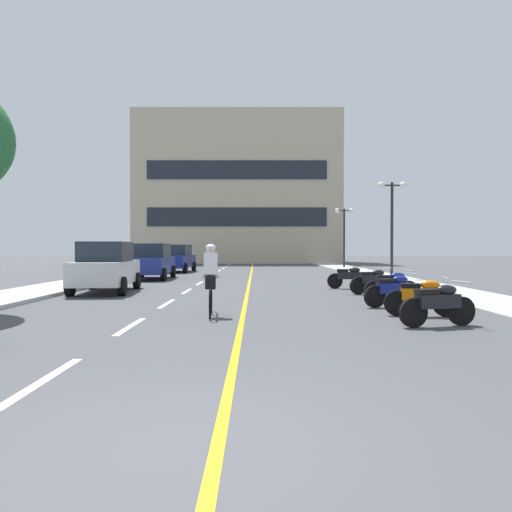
{
  "coord_description": "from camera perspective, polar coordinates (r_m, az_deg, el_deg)",
  "views": [
    {
      "loc": [
        0.56,
        -3.78,
        1.6
      ],
      "look_at": [
        0.47,
        19.55,
        1.21
      ],
      "focal_mm": 33.83,
      "sensor_mm": 36.0,
      "label": 1
    }
  ],
  "objects": [
    {
      "name": "lane_dash_2",
      "position": [
        14.11,
        -10.29,
        -5.55
      ],
      "size": [
        0.14,
        2.2,
        0.01
      ],
      "primitive_type": "cube",
      "color": "silver",
      "rests_on": "ground"
    },
    {
      "name": "motorcycle_4",
      "position": [
        13.52,
        16.19,
        -3.85
      ],
      "size": [
        1.67,
        0.69,
        0.92
      ],
      "color": "black",
      "rests_on": "ground"
    },
    {
      "name": "cyclist_rider",
      "position": [
        11.36,
        -5.17,
        -2.63
      ],
      "size": [
        0.42,
        1.77,
        1.71
      ],
      "color": "black",
      "rests_on": "ground"
    },
    {
      "name": "lane_dash_11",
      "position": [
        49.88,
        -2.73,
        -0.88
      ],
      "size": [
        0.14,
        2.2,
        0.01
      ],
      "primitive_type": "cube",
      "color": "silver",
      "rests_on": "ground"
    },
    {
      "name": "centre_line_yellow",
      "position": [
        27.83,
        -0.43,
        -2.33
      ],
      "size": [
        0.12,
        66.0,
        0.01
      ],
      "primitive_type": "cube",
      "color": "gold",
      "rests_on": "ground"
    },
    {
      "name": "motorcycle_5",
      "position": [
        15.25,
        15.95,
        -3.31
      ],
      "size": [
        1.7,
        0.6,
        0.92
      ],
      "color": "black",
      "rests_on": "ground"
    },
    {
      "name": "lane_dash_4",
      "position": [
        21.99,
        -6.48,
        -3.21
      ],
      "size": [
        0.14,
        2.2,
        0.01
      ],
      "primitive_type": "cube",
      "color": "silver",
      "rests_on": "ground"
    },
    {
      "name": "street_lamp_far",
      "position": [
        37.92,
        10.6,
        3.81
      ],
      "size": [
        1.46,
        0.36,
        4.55
      ],
      "color": "black",
      "rests_on": "curb_right"
    },
    {
      "name": "lane_dash_9",
      "position": [
        41.89,
        -3.29,
        -1.23
      ],
      "size": [
        0.14,
        2.2,
        0.01
      ],
      "primitive_type": "cube",
      "color": "silver",
      "rests_on": "ground"
    },
    {
      "name": "motorcycle_2",
      "position": [
        10.48,
        20.96,
        -5.27
      ],
      "size": [
        1.68,
        0.67,
        0.92
      ],
      "color": "black",
      "rests_on": "ground"
    },
    {
      "name": "motorcycle_3",
      "position": [
        11.9,
        19.23,
        -4.52
      ],
      "size": [
        1.7,
        0.6,
        0.92
      ],
      "color": "black",
      "rests_on": "ground"
    },
    {
      "name": "curb_left",
      "position": [
        28.89,
        -15.38,
        -2.13
      ],
      "size": [
        2.4,
        72.0,
        0.12
      ],
      "primitive_type": "cube",
      "color": "#A8A8A3",
      "rests_on": "ground"
    },
    {
      "name": "curb_right",
      "position": [
        28.61,
        13.64,
        -2.15
      ],
      "size": [
        2.4,
        72.0,
        0.12
      ],
      "primitive_type": "cube",
      "color": "#A8A8A3",
      "rests_on": "ground"
    },
    {
      "name": "lane_dash_0",
      "position": [
        6.52,
        -23.56,
        -13.27
      ],
      "size": [
        0.14,
        2.2,
        0.01
      ],
      "primitive_type": "cube",
      "color": "silver",
      "rests_on": "ground"
    },
    {
      "name": "lane_dash_1",
      "position": [
        10.24,
        -14.41,
        -8.03
      ],
      "size": [
        0.14,
        2.2,
        0.01
      ],
      "primitive_type": "cube",
      "color": "silver",
      "rests_on": "ground"
    },
    {
      "name": "lane_dash_5",
      "position": [
        25.96,
        -5.45,
        -2.57
      ],
      "size": [
        0.14,
        2.2,
        0.01
      ],
      "primitive_type": "cube",
      "color": "silver",
      "rests_on": "ground"
    },
    {
      "name": "motorcycle_6",
      "position": [
        17.15,
        13.91,
        -2.83
      ],
      "size": [
        1.68,
        0.68,
        0.92
      ],
      "color": "black",
      "rests_on": "ground"
    },
    {
      "name": "street_lamp_mid",
      "position": [
        25.21,
        15.99,
        5.61
      ],
      "size": [
        1.46,
        0.36,
        4.8
      ],
      "color": "black",
      "rests_on": "curb_right"
    },
    {
      "name": "motorcycle_7",
      "position": [
        19.16,
        11.21,
        -2.43
      ],
      "size": [
        1.69,
        0.63,
        0.92
      ],
      "color": "black",
      "rests_on": "ground"
    },
    {
      "name": "lane_dash_7",
      "position": [
        33.92,
        -4.12,
        -1.74
      ],
      "size": [
        0.14,
        2.2,
        0.01
      ],
      "primitive_type": "cube",
      "color": "silver",
      "rests_on": "ground"
    },
    {
      "name": "parked_car_near",
      "position": [
        18.18,
        -17.08,
        -1.24
      ],
      "size": [
        2.17,
        4.31,
        1.82
      ],
      "color": "black",
      "rests_on": "ground"
    },
    {
      "name": "office_building",
      "position": [
        53.98,
        -1.86,
        7.67
      ],
      "size": [
        21.63,
        9.69,
        15.82
      ],
      "color": "#BCAD93",
      "rests_on": "ground"
    },
    {
      "name": "ground_plane",
      "position": [
        24.84,
        -1.08,
        -2.73
      ],
      "size": [
        140.0,
        140.0,
        0.0
      ],
      "primitive_type": "plane",
      "color": "#47474C"
    },
    {
      "name": "lane_dash_10",
      "position": [
        45.88,
        -2.99,
        -1.04
      ],
      "size": [
        0.14,
        2.2,
        0.01
      ],
      "primitive_type": "cube",
      "color": "silver",
      "rests_on": "ground"
    },
    {
      "name": "parked_car_far",
      "position": [
        32.27,
        -9.11,
        -0.27
      ],
      "size": [
        2.15,
        4.3,
        1.82
      ],
      "color": "black",
      "rests_on": "ground"
    },
    {
      "name": "parked_car_mid",
      "position": [
        25.19,
        -11.99,
        -0.62
      ],
      "size": [
        1.95,
        4.21,
        1.82
      ],
      "color": "black",
      "rests_on": "ground"
    },
    {
      "name": "lane_dash_3",
      "position": [
        18.04,
        -7.97,
        -4.12
      ],
      "size": [
        0.14,
        2.2,
        0.01
      ],
      "primitive_type": "cube",
      "color": "silver",
      "rests_on": "ground"
    },
    {
      "name": "lane_dash_8",
      "position": [
        37.9,
        -3.66,
        -1.46
      ],
      "size": [
        0.14,
        2.2,
        0.01
      ],
      "primitive_type": "cube",
      "color": "silver",
      "rests_on": "ground"
    },
    {
      "name": "lane_dash_6",
      "position": [
        29.94,
        -4.7,
        -2.1
      ],
      "size": [
        0.14,
        2.2,
        0.01
      ],
      "primitive_type": "cube",
      "color": "silver",
      "rests_on": "ground"
    }
  ]
}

